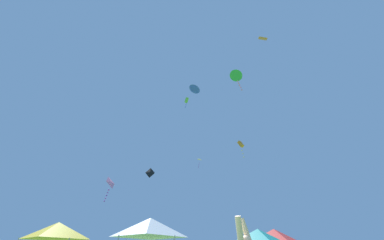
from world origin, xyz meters
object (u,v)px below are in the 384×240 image
(kite_green_delta, at_px, (236,76))
(kite_orange_box, at_px, (241,144))
(canopy_tent_white, at_px, (150,227))
(kite_orange_diamond, at_px, (263,38))
(kite_black_diamond, at_px, (150,173))
(canopy_tent_red, at_px, (275,236))
(kite_pink_diamond, at_px, (111,184))
(canopy_tent_yellow, at_px, (57,231))
(kite_lime_box, at_px, (187,101))
(canopy_tent_teal, at_px, (259,237))
(kite_blue_delta, at_px, (195,89))
(kite_yellow_delta, at_px, (199,160))

(kite_green_delta, distance_m, kite_orange_box, 15.97)
(canopy_tent_white, distance_m, kite_green_delta, 19.31)
(kite_green_delta, height_order, kite_orange_diamond, kite_orange_diamond)
(kite_black_diamond, bearing_deg, kite_orange_box, 1.73)
(canopy_tent_red, relative_size, kite_orange_box, 1.10)
(kite_pink_diamond, bearing_deg, kite_black_diamond, 83.43)
(canopy_tent_yellow, xyz_separation_m, kite_black_diamond, (4.49, 16.43, 9.60))
(canopy_tent_yellow, distance_m, kite_lime_box, 26.32)
(canopy_tent_teal, distance_m, kite_pink_diamond, 12.17)
(kite_green_delta, xyz_separation_m, kite_orange_diamond, (4.47, 0.07, 7.25))
(canopy_tent_white, bearing_deg, kite_blue_delta, 50.83)
(canopy_tent_white, height_order, kite_yellow_delta, kite_yellow_delta)
(kite_blue_delta, bearing_deg, kite_green_delta, 8.94)
(kite_black_diamond, height_order, kite_pink_diamond, kite_black_diamond)
(kite_lime_box, height_order, kite_blue_delta, kite_lime_box)
(kite_lime_box, xyz_separation_m, kite_black_diamond, (-5.18, 3.61, -11.27))
(canopy_tent_yellow, bearing_deg, kite_black_diamond, 74.72)
(canopy_tent_teal, height_order, kite_black_diamond, kite_black_diamond)
(canopy_tent_yellow, relative_size, kite_green_delta, 1.21)
(kite_green_delta, xyz_separation_m, kite_black_diamond, (-10.26, 14.74, -7.18))
(canopy_tent_red, distance_m, kite_black_diamond, 21.94)
(canopy_tent_teal, xyz_separation_m, canopy_tent_red, (2.97, 4.74, 0.42))
(kite_yellow_delta, bearing_deg, kite_black_diamond, 145.86)
(kite_pink_diamond, bearing_deg, canopy_tent_yellow, -156.78)
(canopy_tent_white, distance_m, canopy_tent_red, 9.64)
(canopy_tent_teal, bearing_deg, kite_pink_diamond, 150.20)
(kite_green_delta, relative_size, kite_black_diamond, 2.12)
(kite_orange_box, bearing_deg, kite_green_delta, -106.96)
(kite_orange_box, distance_m, kite_blue_delta, 18.72)
(kite_yellow_delta, distance_m, kite_orange_diamond, 18.76)
(kite_lime_box, height_order, kite_pink_diamond, kite_lime_box)
(canopy_tent_white, bearing_deg, kite_green_delta, 29.86)
(canopy_tent_white, xyz_separation_m, kite_black_diamond, (-2.04, 19.47, 9.65))
(canopy_tent_yellow, height_order, kite_black_diamond, kite_black_diamond)
(kite_orange_box, bearing_deg, kite_pink_diamond, -136.68)
(kite_yellow_delta, bearing_deg, kite_orange_diamond, -52.11)
(kite_blue_delta, bearing_deg, canopy_tent_white, -129.17)
(canopy_tent_red, relative_size, kite_lime_box, 1.57)
(kite_lime_box, bearing_deg, canopy_tent_white, -101.20)
(canopy_tent_white, bearing_deg, canopy_tent_teal, -13.42)
(canopy_tent_white, height_order, kite_lime_box, kite_lime_box)
(kite_yellow_delta, bearing_deg, kite_green_delta, -71.95)
(canopy_tent_red, relative_size, kite_black_diamond, 2.39)
(kite_lime_box, relative_size, kite_orange_box, 0.70)
(kite_lime_box, height_order, kite_yellow_delta, kite_lime_box)
(canopy_tent_white, relative_size, kite_lime_box, 1.67)
(kite_pink_diamond, distance_m, kite_blue_delta, 12.40)
(kite_black_diamond, relative_size, kite_orange_diamond, 0.96)
(kite_orange_box, bearing_deg, kite_lime_box, -157.32)
(canopy_tent_red, bearing_deg, kite_orange_diamond, 22.55)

